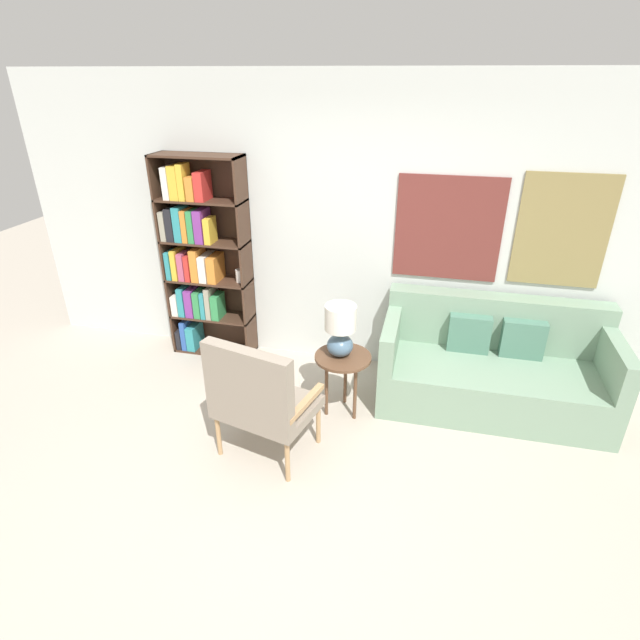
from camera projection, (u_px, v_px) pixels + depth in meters
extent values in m
plane|color=#B2A899|center=(281.00, 501.00, 3.44)|extent=(14.00, 14.00, 0.00)
cube|color=silver|center=(341.00, 229.00, 4.61)|extent=(6.40, 0.06, 2.70)
cube|color=brown|center=(448.00, 229.00, 4.34)|extent=(0.91, 0.02, 0.91)
cube|color=olive|center=(562.00, 231.00, 4.13)|extent=(0.73, 0.02, 0.95)
cube|color=#422B1E|center=(169.00, 258.00, 4.96)|extent=(0.02, 0.30, 2.00)
cube|color=#422B1E|center=(246.00, 264.00, 4.79)|extent=(0.02, 0.30, 2.00)
cube|color=#422B1E|center=(196.00, 155.00, 4.43)|extent=(0.84, 0.30, 0.02)
cube|color=#422B1E|center=(216.00, 349.00, 5.32)|extent=(0.84, 0.30, 0.02)
cube|color=#422B1E|center=(213.00, 256.00, 5.00)|extent=(0.84, 0.01, 2.00)
cube|color=#422B1E|center=(213.00, 315.00, 5.14)|extent=(0.84, 0.30, 0.02)
cube|color=black|center=(183.00, 337.00, 5.31)|extent=(0.05, 0.22, 0.21)
cube|color=#2D56A8|center=(187.00, 333.00, 5.27)|extent=(0.05, 0.20, 0.32)
cube|color=teal|center=(195.00, 336.00, 5.29)|extent=(0.09, 0.25, 0.26)
cube|color=#422B1E|center=(209.00, 280.00, 4.96)|extent=(0.84, 0.30, 0.02)
cube|color=silver|center=(179.00, 303.00, 5.14)|extent=(0.07, 0.23, 0.21)
cube|color=teal|center=(184.00, 300.00, 5.09)|extent=(0.06, 0.20, 0.30)
cube|color=#7A338C|center=(192.00, 301.00, 5.08)|extent=(0.08, 0.21, 0.29)
cube|color=#338C4C|center=(200.00, 303.00, 5.05)|extent=(0.07, 0.18, 0.28)
cube|color=teal|center=(206.00, 303.00, 5.05)|extent=(0.05, 0.21, 0.27)
cube|color=gray|center=(212.00, 301.00, 5.04)|extent=(0.05, 0.25, 0.32)
cube|color=#338C4C|center=(218.00, 306.00, 5.02)|extent=(0.08, 0.20, 0.25)
cube|color=#422B1E|center=(205.00, 241.00, 4.79)|extent=(0.84, 0.30, 0.02)
cube|color=teal|center=(171.00, 264.00, 4.93)|extent=(0.05, 0.18, 0.28)
cube|color=gold|center=(179.00, 263.00, 4.94)|extent=(0.05, 0.25, 0.30)
cube|color=#B24C6B|center=(184.00, 266.00, 4.90)|extent=(0.06, 0.17, 0.27)
cube|color=red|center=(191.00, 266.00, 4.91)|extent=(0.05, 0.22, 0.26)
cube|color=orange|center=(198.00, 264.00, 4.88)|extent=(0.08, 0.22, 0.32)
cube|color=silver|center=(207.00, 267.00, 4.89)|extent=(0.08, 0.25, 0.26)
cube|color=orange|center=(216.00, 268.00, 4.87)|extent=(0.09, 0.25, 0.26)
cylinder|color=white|center=(240.00, 276.00, 4.86)|extent=(0.09, 0.09, 0.13)
cube|color=#422B1E|center=(201.00, 200.00, 4.61)|extent=(0.84, 0.30, 0.02)
cube|color=gray|center=(166.00, 225.00, 4.74)|extent=(0.05, 0.17, 0.28)
cube|color=black|center=(172.00, 224.00, 4.72)|extent=(0.07, 0.17, 0.31)
cube|color=teal|center=(181.00, 223.00, 4.72)|extent=(0.07, 0.22, 0.33)
cube|color=orange|center=(188.00, 225.00, 4.71)|extent=(0.05, 0.20, 0.30)
cube|color=#338C4C|center=(194.00, 226.00, 4.69)|extent=(0.06, 0.18, 0.30)
cube|color=#7A338C|center=(202.00, 225.00, 4.69)|extent=(0.08, 0.22, 0.31)
cube|color=gold|center=(210.00, 230.00, 4.66)|extent=(0.06, 0.17, 0.24)
cylinder|color=#194723|center=(164.00, 183.00, 4.62)|extent=(0.06, 0.06, 0.26)
cube|color=silver|center=(170.00, 182.00, 4.58)|extent=(0.06, 0.24, 0.29)
cube|color=gold|center=(179.00, 181.00, 4.57)|extent=(0.08, 0.25, 0.30)
cube|color=gold|center=(184.00, 182.00, 4.51)|extent=(0.06, 0.17, 0.32)
cube|color=orange|center=(194.00, 188.00, 4.53)|extent=(0.07, 0.21, 0.21)
cube|color=red|center=(203.00, 186.00, 4.51)|extent=(0.08, 0.21, 0.26)
cylinder|color=tan|center=(318.00, 424.00, 3.92)|extent=(0.04, 0.04, 0.36)
cylinder|color=tan|center=(254.00, 402.00, 4.17)|extent=(0.04, 0.04, 0.36)
cylinder|color=tan|center=(287.00, 461.00, 3.54)|extent=(0.04, 0.04, 0.36)
cylinder|color=tan|center=(219.00, 435.00, 3.79)|extent=(0.04, 0.04, 0.36)
cube|color=gray|center=(268.00, 406.00, 3.76)|extent=(0.81, 0.71, 0.08)
cube|color=gray|center=(248.00, 386.00, 3.43)|extent=(0.69, 0.27, 0.56)
cube|color=tan|center=(305.00, 403.00, 3.56)|extent=(0.17, 0.49, 0.04)
cube|color=tan|center=(231.00, 379.00, 3.83)|extent=(0.17, 0.49, 0.04)
cube|color=gray|center=(491.00, 384.00, 4.36)|extent=(1.90, 0.89, 0.41)
cube|color=gray|center=(496.00, 321.00, 4.46)|extent=(1.90, 0.20, 0.49)
cube|color=gray|center=(391.00, 335.00, 4.38)|extent=(0.12, 0.89, 0.34)
cube|color=gray|center=(613.00, 360.00, 4.01)|extent=(0.12, 0.89, 0.34)
cube|color=#4C7A66|center=(469.00, 334.00, 4.41)|extent=(0.36, 0.12, 0.34)
cube|color=#4C7A66|center=(523.00, 339.00, 4.32)|extent=(0.36, 0.12, 0.34)
cylinder|color=brown|center=(343.00, 357.00, 4.11)|extent=(0.47, 0.47, 0.02)
cylinder|color=brown|center=(345.00, 377.00, 4.36)|extent=(0.03, 0.03, 0.53)
cylinder|color=brown|center=(326.00, 388.00, 4.20)|extent=(0.03, 0.03, 0.53)
cylinder|color=brown|center=(355.00, 392.00, 4.15)|extent=(0.03, 0.03, 0.53)
ellipsoid|color=slate|center=(340.00, 345.00, 4.08)|extent=(0.22, 0.22, 0.18)
cylinder|color=tan|center=(340.00, 332.00, 4.03)|extent=(0.02, 0.02, 0.06)
cylinder|color=white|center=(341.00, 318.00, 3.97)|extent=(0.26, 0.26, 0.21)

